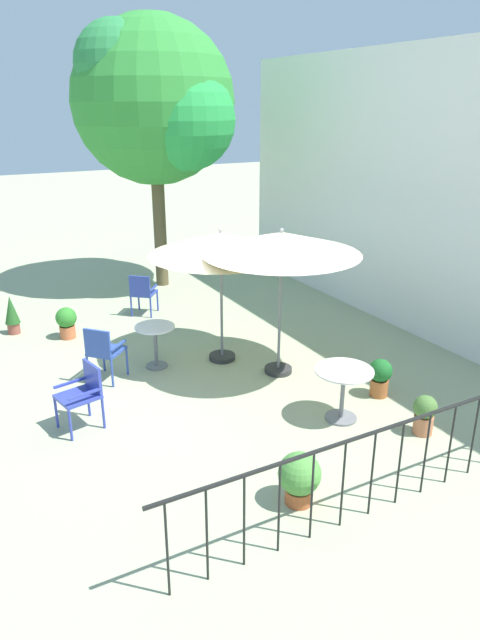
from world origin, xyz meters
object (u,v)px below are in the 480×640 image
(shade_tree, at_px, (156,101))
(cafe_table_0, at_px, (343,385))
(patio_chair_0, at_px, (142,291))
(patio_chair_2, at_px, (103,349))
(potted_plant_4, at_px, (66,321))
(potted_plant_2, at_px, (380,376))
(patio_umbrella_1, at_px, (282,244))
(patio_chair_1, at_px, (83,391))
(potted_plant_3, at_px, (299,477))
(patio_umbrella_0, at_px, (221,244))
(cafe_table_1, at_px, (155,339))
(potted_plant_0, at_px, (424,413))
(potted_plant_1, at_px, (12,314))

(shade_tree, height_order, cafe_table_0, shade_tree)
(cafe_table_0, bearing_deg, patio_chair_0, -168.90)
(patio_chair_2, height_order, potted_plant_4, patio_chair_2)
(patio_chair_0, bearing_deg, potted_plant_4, -73.25)
(patio_chair_0, height_order, potted_plant_2, patio_chair_0)
(patio_umbrella_1, bearing_deg, patio_chair_2, -111.67)
(patio_umbrella_1, bearing_deg, patio_chair_1, -86.95)
(patio_umbrella_1, bearing_deg, potted_plant_3, -27.96)
(patio_umbrella_0, height_order, potted_plant_2, patio_umbrella_0)
(cafe_table_1, bearing_deg, shade_tree, 156.98)
(patio_umbrella_0, bearing_deg, patio_chair_2, -93.96)
(patio_chair_1, xyz_separation_m, potted_plant_3, (2.66, 1.63, -0.19))
(patio_umbrella_0, distance_m, potted_plant_2, 3.15)
(shade_tree, distance_m, patio_chair_1, 7.28)
(cafe_table_1, relative_size, patio_chair_1, 0.82)
(shade_tree, distance_m, patio_chair_2, 6.17)
(patio_chair_0, xyz_separation_m, potted_plant_0, (5.99, 1.73, -0.20))
(cafe_table_0, height_order, potted_plant_1, cafe_table_0)
(shade_tree, height_order, patio_umbrella_0, shade_tree)
(patio_chair_0, distance_m, potted_plant_4, 1.72)
(cafe_table_0, distance_m, patio_chair_1, 3.45)
(potted_plant_0, bearing_deg, potted_plant_3, -80.15)
(cafe_table_0, xyz_separation_m, potted_plant_4, (-4.69, -2.65, -0.19))
(patio_chair_0, xyz_separation_m, potted_plant_3, (6.37, -0.47, -0.17))
(cafe_table_1, xyz_separation_m, potted_plant_4, (-1.94, -1.01, -0.17))
(potted_plant_0, bearing_deg, patio_chair_1, -120.70)
(cafe_table_0, bearing_deg, patio_chair_1, -115.25)
(cafe_table_1, height_order, patio_chair_2, patio_chair_2)
(patio_umbrella_0, bearing_deg, shade_tree, 171.08)
(patio_umbrella_1, distance_m, patio_chair_0, 4.02)
(potted_plant_0, distance_m, potted_plant_4, 6.44)
(cafe_table_0, xyz_separation_m, cafe_table_1, (-2.75, -1.65, -0.03))
(patio_umbrella_0, relative_size, potted_plant_3, 3.82)
(potted_plant_2, bearing_deg, patio_chair_2, -124.79)
(cafe_table_1, distance_m, patio_chair_0, 2.51)
(patio_chair_2, relative_size, potted_plant_2, 1.57)
(patio_chair_2, bearing_deg, potted_plant_2, 55.21)
(patio_chair_1, relative_size, potted_plant_2, 1.50)
(cafe_table_0, height_order, patio_chair_1, patio_chair_1)
(potted_plant_2, bearing_deg, cafe_table_1, -134.34)
(cafe_table_1, bearing_deg, potted_plant_3, 2.25)
(shade_tree, bearing_deg, potted_plant_0, 4.31)
(potted_plant_4, bearing_deg, patio_umbrella_0, 43.64)
(patio_chair_2, bearing_deg, patio_chair_0, 149.36)
(patio_umbrella_0, bearing_deg, potted_plant_1, -134.58)
(potted_plant_4, bearing_deg, cafe_table_1, 27.38)
(potted_plant_1, height_order, potted_plant_2, potted_plant_1)
(cafe_table_0, height_order, cafe_table_1, cafe_table_0)
(potted_plant_0, bearing_deg, cafe_table_1, -146.48)
(cafe_table_0, distance_m, cafe_table_1, 3.21)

